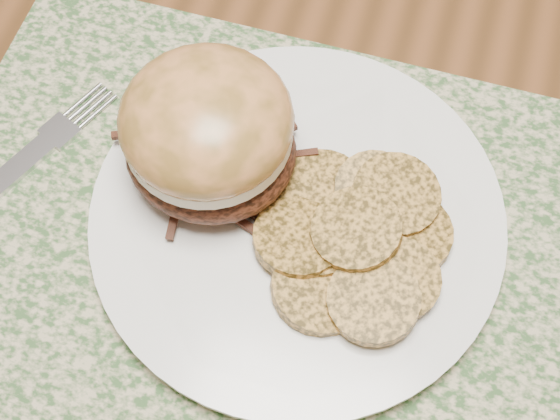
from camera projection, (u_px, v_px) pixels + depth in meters
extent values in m
plane|color=brown|center=(220.00, 272.00, 1.32)|extent=(3.50, 3.50, 0.00)
cube|color=#385C2F|center=(253.00, 230.00, 0.53)|extent=(0.45, 0.33, 0.00)
cylinder|color=white|center=(297.00, 219.00, 0.52)|extent=(0.26, 0.26, 0.02)
ellipsoid|color=black|center=(210.00, 148.00, 0.51)|extent=(0.13, 0.13, 0.05)
cylinder|color=beige|center=(208.00, 130.00, 0.49)|extent=(0.13, 0.13, 0.01)
ellipsoid|color=#C47B40|center=(206.00, 120.00, 0.48)|extent=(0.13, 0.13, 0.06)
cylinder|color=#BF8738|center=(322.00, 192.00, 0.52)|extent=(0.08, 0.08, 0.01)
cylinder|color=#BF8738|center=(374.00, 190.00, 0.51)|extent=(0.08, 0.08, 0.02)
cylinder|color=#BF8738|center=(405.00, 233.00, 0.50)|extent=(0.06, 0.06, 0.02)
cylinder|color=#BF8738|center=(299.00, 238.00, 0.50)|extent=(0.08, 0.08, 0.02)
cylinder|color=#BF8738|center=(357.00, 230.00, 0.49)|extent=(0.07, 0.07, 0.02)
cylinder|color=#BF8738|center=(397.00, 279.00, 0.48)|extent=(0.06, 0.06, 0.02)
cylinder|color=#BF8738|center=(321.00, 286.00, 0.49)|extent=(0.07, 0.07, 0.02)
cylinder|color=#BF8738|center=(374.00, 300.00, 0.48)|extent=(0.08, 0.08, 0.02)
cylinder|color=#BF8738|center=(396.00, 195.00, 0.51)|extent=(0.08, 0.08, 0.02)
cylinder|color=#BF8738|center=(318.00, 244.00, 0.50)|extent=(0.07, 0.07, 0.02)
cube|color=#BBBBC3|center=(60.00, 131.00, 0.56)|extent=(0.03, 0.03, 0.00)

